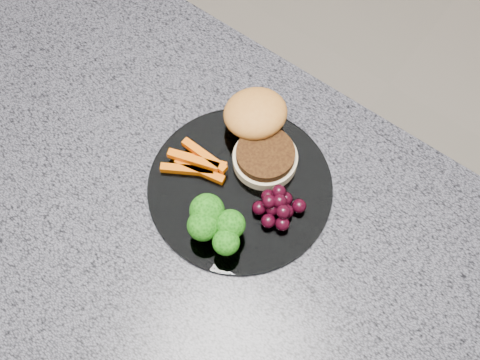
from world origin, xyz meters
name	(u,v)px	position (x,y,z in m)	size (l,w,h in m)	color
island_cabinet	(176,289)	(0.00, 0.00, 0.43)	(1.20, 0.60, 0.86)	brown
countertop	(150,196)	(0.00, 0.00, 0.88)	(1.20, 0.60, 0.04)	#53535E
plate	(240,187)	(0.10, 0.08, 0.90)	(0.26, 0.26, 0.01)	white
burger	(259,130)	(0.08, 0.16, 0.93)	(0.17, 0.16, 0.05)	#CAB78E
carrot_sticks	(197,163)	(0.04, 0.07, 0.91)	(0.09, 0.07, 0.02)	#CB5303
broccoli	(214,223)	(0.12, 0.00, 0.94)	(0.09, 0.06, 0.06)	#659837
grape_bunch	(278,207)	(0.17, 0.08, 0.92)	(0.06, 0.06, 0.03)	black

